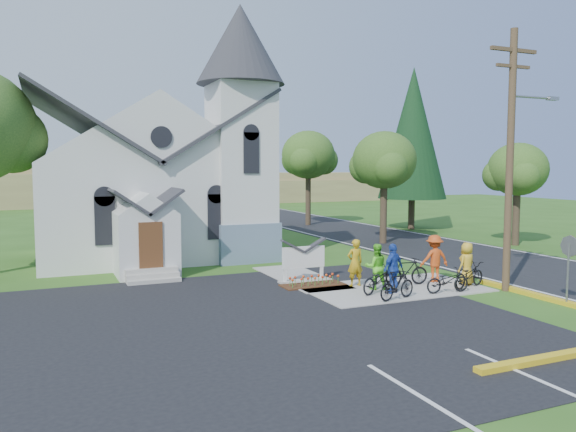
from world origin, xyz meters
name	(u,v)px	position (x,y,z in m)	size (l,w,h in m)	color
ground	(368,295)	(0.00, 0.00, 0.00)	(120.00, 120.00, 0.00)	#305A19
parking_lot	(200,331)	(-7.00, -2.00, 0.01)	(20.00, 16.00, 0.02)	black
road	(377,237)	(10.00, 15.00, 0.01)	(8.00, 90.00, 0.02)	black
sidewalk	(394,288)	(1.50, 0.50, 0.03)	(7.00, 4.00, 0.05)	#A9A499
church	(157,159)	(-5.48, 12.48, 5.25)	(12.35, 12.00, 13.00)	silver
church_sign	(304,258)	(-1.20, 3.20, 1.03)	(2.20, 0.40, 1.70)	#A9A499
flower_bed	(313,285)	(-1.20, 2.30, 0.04)	(2.60, 1.10, 0.07)	#3D2410
utility_pole	(511,152)	(5.36, -1.50, 5.40)	(3.45, 0.28, 10.00)	#4B3725
stop_sign	(569,255)	(5.43, -4.20, 1.78)	(0.11, 0.76, 2.48)	gray
tree_road_near	(384,161)	(8.50, 12.00, 5.21)	(4.00, 4.00, 7.05)	#33241C
tree_road_mid	(308,155)	(9.00, 24.00, 5.78)	(4.40, 4.40, 7.80)	#33241C
tree_road_far	(518,170)	(15.50, 8.00, 4.63)	(3.60, 3.60, 6.30)	#33241C
conifer	(413,133)	(15.00, 18.00, 7.39)	(5.20, 5.20, 12.40)	#33241C
distant_hills	(163,187)	(3.36, 56.33, 2.17)	(61.00, 10.00, 5.60)	olive
cyclist_0	(355,263)	(0.26, 1.45, 1.00)	(0.69, 0.45, 1.89)	#BC9016
bike_0	(379,279)	(0.47, 0.00, 0.56)	(0.68, 1.95, 1.02)	black
cyclist_1	(376,267)	(0.69, 0.57, 0.95)	(0.87, 0.68, 1.79)	#59D227
bike_1	(397,285)	(0.45, -1.20, 0.58)	(0.49, 1.75, 1.05)	black
cyclist_2	(393,268)	(0.93, -0.24, 1.00)	(1.11, 0.46, 1.89)	#2246AD
bike_2	(447,281)	(2.85, -1.03, 0.52)	(0.62, 1.78, 0.93)	black
cyclist_3	(434,258)	(3.69, 0.83, 1.03)	(1.27, 0.73, 1.96)	#C54615
bike_3	(407,271)	(2.21, 0.68, 0.62)	(0.54, 1.91, 1.14)	black
cyclist_4	(467,264)	(4.53, -0.17, 0.92)	(0.85, 0.55, 1.73)	gold
bike_4	(469,275)	(4.24, -0.64, 0.55)	(0.67, 1.91, 1.01)	black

